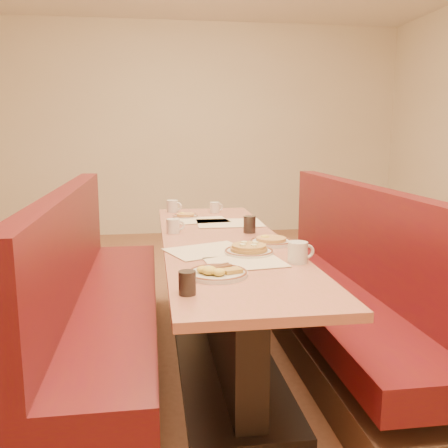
{
  "coord_description": "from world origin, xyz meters",
  "views": [
    {
      "loc": [
        -0.41,
        -2.81,
        1.37
      ],
      "look_at": [
        0.0,
        -0.02,
        0.85
      ],
      "focal_mm": 40.0,
      "sensor_mm": 36.0,
      "label": 1
    }
  ],
  "objects": [
    {
      "name": "ground",
      "position": [
        0.0,
        0.0,
        0.0
      ],
      "size": [
        8.0,
        8.0,
        0.0
      ],
      "primitive_type": "plane",
      "color": "#9E6647",
      "rests_on": "ground"
    },
    {
      "name": "room_envelope",
      "position": [
        0.0,
        0.0,
        1.93
      ],
      "size": [
        6.04,
        8.04,
        2.82
      ],
      "color": "beige",
      "rests_on": "ground"
    },
    {
      "name": "diner_table",
      "position": [
        0.0,
        0.0,
        0.37
      ],
      "size": [
        0.7,
        2.5,
        0.75
      ],
      "color": "black",
      "rests_on": "ground"
    },
    {
      "name": "booth_left",
      "position": [
        -0.73,
        0.0,
        0.36
      ],
      "size": [
        0.55,
        2.5,
        1.05
      ],
      "color": "#4C3326",
      "rests_on": "ground"
    },
    {
      "name": "booth_right",
      "position": [
        0.73,
        0.0,
        0.36
      ],
      "size": [
        0.55,
        2.5,
        1.05
      ],
      "color": "#4C3326",
      "rests_on": "ground"
    },
    {
      "name": "placemat_near_left",
      "position": [
        -0.12,
        -0.26,
        0.75
      ],
      "size": [
        0.49,
        0.43,
        0.0
      ],
      "primitive_type": "cube",
      "rotation": [
        0.0,
        0.0,
        0.37
      ],
      "color": "beige",
      "rests_on": "diner_table"
    },
    {
      "name": "placemat_near_right",
      "position": [
        0.03,
        -0.53,
        0.75
      ],
      "size": [
        0.4,
        0.32,
        0.0
      ],
      "primitive_type": "cube",
      "rotation": [
        0.0,
        0.0,
        0.13
      ],
      "color": "beige",
      "rests_on": "diner_table"
    },
    {
      "name": "placemat_far_left",
      "position": [
        -0.06,
        0.67,
        0.75
      ],
      "size": [
        0.38,
        0.31,
        0.0
      ],
      "primitive_type": "cube",
      "rotation": [
        0.0,
        0.0,
        0.12
      ],
      "color": "beige",
      "rests_on": "diner_table"
    },
    {
      "name": "placemat_far_right",
      "position": [
        0.12,
        0.53,
        0.75
      ],
      "size": [
        0.46,
        0.35,
        0.0
      ],
      "primitive_type": "cube",
      "rotation": [
        0.0,
        0.0,
        -0.03
      ],
      "color": "beige",
      "rests_on": "diner_table"
    },
    {
      "name": "pancake_plate",
      "position": [
        0.08,
        -0.35,
        0.77
      ],
      "size": [
        0.26,
        0.26,
        0.06
      ],
      "rotation": [
        0.0,
        0.0,
        0.02
      ],
      "color": "silver",
      "rests_on": "diner_table"
    },
    {
      "name": "eggs_plate",
      "position": [
        -0.13,
        -0.73,
        0.77
      ],
      "size": [
        0.27,
        0.27,
        0.05
      ],
      "rotation": [
        0.0,
        0.0,
        0.32
      ],
      "color": "silver",
      "rests_on": "diner_table"
    },
    {
      "name": "extra_plate_mid",
      "position": [
        0.25,
        -0.13,
        0.77
      ],
      "size": [
        0.24,
        0.24,
        0.05
      ],
      "rotation": [
        0.0,
        0.0,
        0.06
      ],
      "color": "silver",
      "rests_on": "diner_table"
    },
    {
      "name": "extra_plate_far",
      "position": [
        -0.16,
        0.82,
        0.76
      ],
      "size": [
        0.19,
        0.19,
        0.04
      ],
      "rotation": [
        0.0,
        0.0,
        0.38
      ],
      "color": "silver",
      "rests_on": "diner_table"
    },
    {
      "name": "coffee_mug_a",
      "position": [
        0.28,
        -0.56,
        0.8
      ],
      "size": [
        0.14,
        0.1,
        0.1
      ],
      "rotation": [
        0.0,
        0.0,
        0.16
      ],
      "color": "silver",
      "rests_on": "diner_table"
    },
    {
      "name": "coffee_mug_b",
      "position": [
        -0.28,
        0.26,
        0.8
      ],
      "size": [
        0.12,
        0.08,
        0.09
      ],
      "rotation": [
        0.0,
        0.0,
        0.13
      ],
      "color": "silver",
      "rests_on": "diner_table"
    },
    {
      "name": "coffee_mug_c",
      "position": [
        0.08,
        1.02,
        0.79
      ],
      "size": [
        0.11,
        0.08,
        0.08
      ],
      "rotation": [
        0.0,
        0.0,
        0.23
      ],
      "color": "silver",
      "rests_on": "diner_table"
    },
    {
      "name": "coffee_mug_d",
      "position": [
        -0.25,
        1.1,
        0.8
      ],
      "size": [
        0.12,
        0.09,
        0.09
      ],
      "rotation": [
        0.0,
        0.0,
        -0.39
      ],
      "color": "silver",
      "rests_on": "diner_table"
    },
    {
      "name": "soda_tumbler_near",
      "position": [
        -0.28,
        -0.96,
        0.8
      ],
      "size": [
        0.07,
        0.07,
        0.09
      ],
      "color": "black",
      "rests_on": "diner_table"
    },
    {
      "name": "soda_tumbler_mid",
      "position": [
        0.19,
        0.2,
        0.8
      ],
      "size": [
        0.08,
        0.08,
        0.11
      ],
      "color": "black",
      "rests_on": "diner_table"
    }
  ]
}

